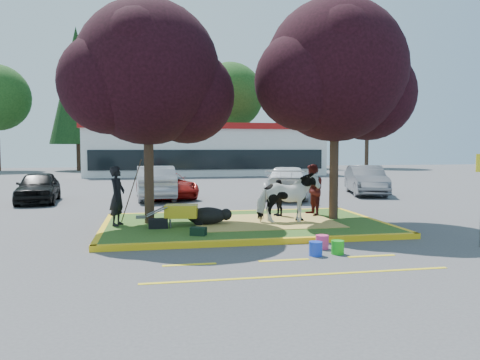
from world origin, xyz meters
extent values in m
plane|color=#424244|center=(0.00, 0.00, 0.00)|extent=(90.00, 90.00, 0.00)
cube|color=#294B17|center=(0.00, 0.00, 0.07)|extent=(8.00, 5.00, 0.15)
cube|color=yellow|center=(0.00, -2.58, 0.07)|extent=(8.30, 0.16, 0.15)
cube|color=yellow|center=(0.00, 2.58, 0.07)|extent=(8.30, 0.16, 0.15)
cube|color=yellow|center=(-4.08, 0.00, 0.07)|extent=(0.16, 5.30, 0.15)
cube|color=yellow|center=(4.08, 0.00, 0.07)|extent=(0.16, 5.30, 0.15)
cube|color=tan|center=(0.60, 0.00, 0.15)|extent=(4.20, 3.00, 0.01)
cylinder|color=black|center=(-2.80, 0.40, 1.91)|extent=(0.28, 0.28, 3.53)
sphere|color=black|center=(-2.80, 0.40, 4.56)|extent=(4.20, 4.20, 4.20)
sphere|color=black|center=(-1.64, 0.60, 3.93)|extent=(2.86, 2.86, 2.86)
sphere|color=black|center=(-3.85, 0.10, 4.18)|extent=(2.86, 2.86, 2.86)
cylinder|color=black|center=(2.90, 0.20, 2.00)|extent=(0.28, 0.28, 3.70)
sphere|color=black|center=(2.90, 0.20, 4.77)|extent=(4.40, 4.40, 4.40)
sphere|color=black|center=(4.11, 0.40, 4.11)|extent=(2.99, 2.99, 2.99)
sphere|color=black|center=(1.80, -0.10, 4.37)|extent=(2.99, 2.99, 2.99)
cube|color=yellow|center=(-2.00, -4.20, 0.00)|extent=(1.10, 0.12, 0.01)
cube|color=yellow|center=(0.00, -4.20, 0.00)|extent=(1.10, 0.12, 0.01)
cube|color=yellow|center=(2.00, -4.20, 0.00)|extent=(1.10, 0.12, 0.01)
cube|color=yellow|center=(0.00, -5.40, 0.00)|extent=(6.00, 0.10, 0.01)
cube|color=silver|center=(2.00, 28.00, 2.00)|extent=(20.00, 8.00, 4.00)
cube|color=maroon|center=(2.00, 28.00, 4.15)|extent=(20.40, 8.40, 0.50)
cube|color=black|center=(2.00, 23.95, 1.40)|extent=(19.00, 0.10, 1.60)
cylinder|color=black|center=(-10.00, 37.00, 1.96)|extent=(0.44, 0.44, 3.92)
cone|color=black|center=(-10.00, 37.00, 8.68)|extent=(5.60, 5.60, 11.90)
cylinder|color=black|center=(-2.00, 38.50, 1.54)|extent=(0.44, 0.44, 3.08)
sphere|color=#143811|center=(-2.00, 38.50, 6.82)|extent=(6.16, 6.16, 6.16)
cylinder|color=black|center=(6.00, 37.50, 1.82)|extent=(0.44, 0.44, 3.64)
sphere|color=#143811|center=(6.00, 37.50, 8.06)|extent=(7.28, 7.28, 7.28)
cylinder|color=black|center=(14.00, 38.00, 1.75)|extent=(0.44, 0.44, 3.50)
cone|color=black|center=(14.00, 38.00, 7.75)|extent=(5.00, 5.00, 10.62)
cylinder|color=black|center=(22.00, 37.00, 1.61)|extent=(0.44, 0.44, 3.22)
sphere|color=#143811|center=(22.00, 37.00, 7.13)|extent=(6.44, 6.44, 6.44)
imported|color=white|center=(1.23, -0.33, 0.91)|extent=(1.81, 0.86, 1.51)
ellipsoid|color=black|center=(-1.16, -0.16, 0.40)|extent=(1.25, 0.84, 0.50)
imported|color=black|center=(-3.70, 0.15, 1.00)|extent=(0.58, 0.72, 1.71)
imported|color=#431313|center=(2.48, 0.99, 1.00)|extent=(0.71, 0.88, 1.69)
imported|color=black|center=(1.34, 1.01, 0.75)|extent=(0.50, 0.76, 1.21)
cylinder|color=black|center=(-1.41, -0.37, 0.31)|extent=(0.33, 0.12, 0.33)
cylinder|color=slate|center=(-2.23, -0.57, 0.27)|extent=(0.04, 0.04, 0.24)
cylinder|color=slate|center=(-2.23, -0.17, 0.27)|extent=(0.04, 0.04, 0.24)
cube|color=gold|center=(-1.91, -0.37, 0.59)|extent=(0.99, 0.70, 0.36)
cylinder|color=slate|center=(-2.59, -0.57, 0.60)|extent=(0.59, 0.15, 0.30)
cylinder|color=slate|center=(-2.59, -0.17, 0.60)|extent=(0.59, 0.15, 0.30)
cube|color=black|center=(-2.56, -0.56, 0.28)|extent=(0.53, 0.30, 0.27)
cube|color=black|center=(-1.57, -1.83, 0.25)|extent=(0.45, 0.38, 0.21)
cylinder|color=green|center=(1.34, -3.87, 0.15)|extent=(0.38, 0.38, 0.31)
cylinder|color=#F5367C|center=(1.20, -3.29, 0.16)|extent=(0.33, 0.33, 0.33)
cylinder|color=blue|center=(0.80, -3.93, 0.16)|extent=(0.39, 0.39, 0.32)
imported|color=black|center=(-7.54, 7.87, 0.68)|extent=(1.94, 4.10, 1.36)
imported|color=#9B9DA3|center=(-2.54, 8.30, 0.77)|extent=(1.85, 4.75, 1.54)
imported|color=maroon|center=(-2.00, 8.61, 0.60)|extent=(3.10, 4.71, 1.20)
imported|color=white|center=(3.65, 7.69, 0.74)|extent=(3.57, 5.49, 1.48)
imported|color=slate|center=(7.98, 8.36, 0.74)|extent=(2.69, 4.73, 1.48)
camera|label=1|loc=(-2.77, -13.61, 2.39)|focal=35.00mm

